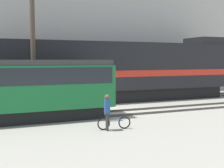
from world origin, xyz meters
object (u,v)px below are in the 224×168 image
object	(u,v)px
bicycle	(114,123)
utility_pole_left	(33,35)
streetcar	(21,86)
freight_locomotive	(114,71)
person	(107,109)

from	to	relation	value
bicycle	utility_pole_left	bearing A→B (deg)	117.59
streetcar	bicycle	size ratio (longest dim) A/B	6.07
freight_locomotive	bicycle	xyz separation A→B (m)	(-3.35, -8.50, -2.17)
person	utility_pole_left	distance (m)	7.71
person	utility_pole_left	size ratio (longest dim) A/B	0.18
streetcar	person	xyz separation A→B (m)	(3.65, -3.58, -0.87)
bicycle	person	distance (m)	0.86
bicycle	utility_pole_left	size ratio (longest dim) A/B	0.17
streetcar	utility_pole_left	xyz separation A→B (m)	(0.92, 2.51, 3.00)
streetcar	person	distance (m)	5.19
freight_locomotive	person	size ratio (longest dim) A/B	12.35
freight_locomotive	streetcar	xyz separation A→B (m)	(-7.41, -5.01, -0.56)
streetcar	bicycle	world-z (taller)	streetcar
freight_locomotive	streetcar	size ratio (longest dim) A/B	2.13
person	streetcar	bearing A→B (deg)	135.54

